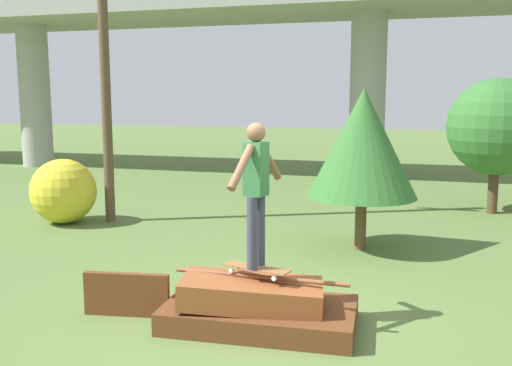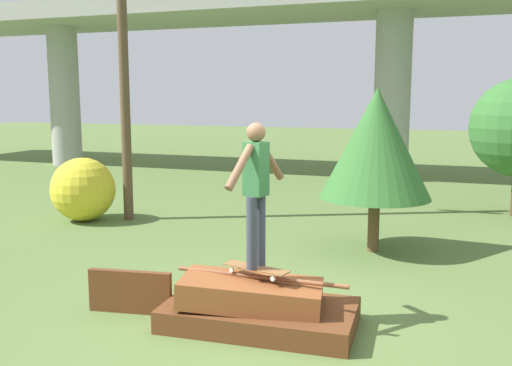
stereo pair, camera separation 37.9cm
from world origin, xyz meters
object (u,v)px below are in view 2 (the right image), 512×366
Objects in this scene: skateboard at (256,268)px; tree_behind_right at (376,144)px; utility_pole at (122,2)px; skater at (256,185)px; bush_yellow_flowering at (83,189)px.

tree_behind_right is (0.79, 3.63, 1.14)m from skateboard.
utility_pole is 3.18× the size of tree_behind_right.
skater reaches higher than bush_yellow_flowering.
utility_pole is at bearing 135.34° from skateboard.
bush_yellow_flowering is (-6.05, 0.34, -1.15)m from tree_behind_right.
utility_pole reaches higher than tree_behind_right.
utility_pole is (-4.45, 4.40, 2.83)m from skater.
skateboard is 6.59m from bush_yellow_flowering.
skater reaches higher than skateboard.
utility_pole reaches higher than skateboard.
bush_yellow_flowering is (-5.26, 3.97, -0.95)m from skater.
tree_behind_right reaches higher than bush_yellow_flowering.
skater is (-0.00, -0.00, 0.95)m from skateboard.
tree_behind_right is (5.24, -0.77, -2.64)m from utility_pole.
utility_pole is 3.89m from bush_yellow_flowering.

